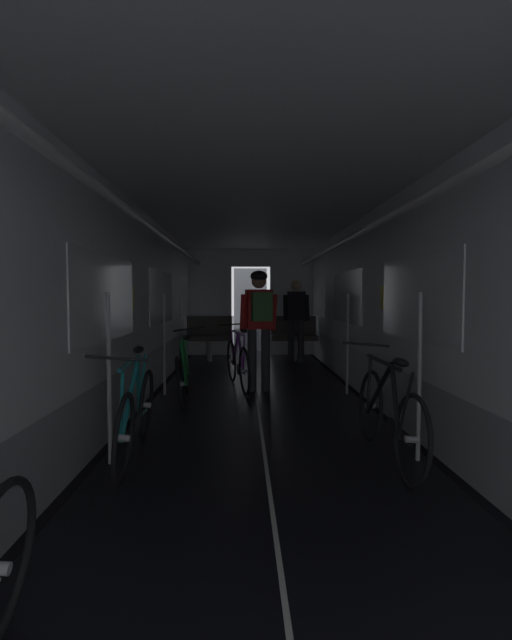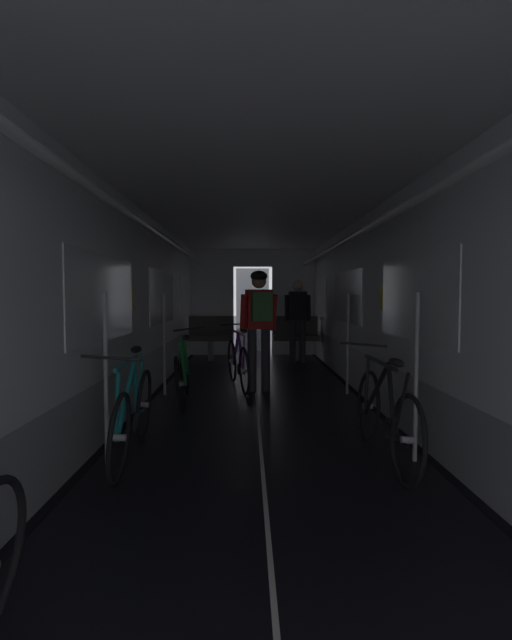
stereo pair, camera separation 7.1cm
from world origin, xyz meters
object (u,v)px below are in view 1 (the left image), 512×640
bicycle_black (388,415)px  bicycle_green (183,373)px  bench_seat_far_right (294,334)px  bicycle_teal (136,413)px  person_standing_near_bench (296,315)px  person_cyclist_aisle (259,317)px  bench_seat_far_left (209,334)px  bicycle_purple_in_aisle (238,362)px

bicycle_black → bicycle_green: (-1.97, 2.13, -0.00)m
bench_seat_far_right → bicycle_teal: bearing=-108.7°
bicycle_green → person_standing_near_bench: bearing=61.8°
bench_seat_far_right → bicycle_black: 5.97m
bench_seat_far_right → bicycle_teal: bench_seat_far_right is taller
bicycle_green → bicycle_teal: bearing=-93.6°
bench_seat_far_right → person_cyclist_aisle: (-0.85, -3.19, 0.50)m
bench_seat_far_left → person_cyclist_aisle: person_cyclist_aisle is taller
person_cyclist_aisle → person_standing_near_bench: bearing=73.1°
bench_seat_far_left → person_standing_near_bench: bearing=-11.8°
bicycle_black → bicycle_green: size_ratio=1.00×
person_standing_near_bench → bicycle_green: bearing=-118.2°
bench_seat_far_left → person_standing_near_bench: 1.89m
bicycle_black → bicycle_teal: 2.10m
bench_seat_far_left → bicycle_green: size_ratio=0.58×
person_cyclist_aisle → bench_seat_far_left: bearing=106.6°
person_standing_near_bench → person_cyclist_aisle: bearing=-106.9°
bench_seat_far_left → bench_seat_far_right: 1.80m
bicycle_green → bicycle_black: bearing=-47.2°
bench_seat_far_right → bicycle_green: bearing=-115.8°
bicycle_teal → person_cyclist_aisle: bearing=67.0°
bench_seat_far_left → bench_seat_far_right: (1.80, 0.00, 0.00)m
bicycle_green → person_standing_near_bench: person_standing_near_bench is taller
bicycle_black → person_cyclist_aisle: bearing=109.3°
bench_seat_far_right → bicycle_purple_in_aisle: bearing=-111.7°
bench_seat_far_left → bicycle_black: bench_seat_far_left is taller
bench_seat_far_right → bicycle_teal: (-1.98, -5.86, -0.18)m
bicycle_black → person_standing_near_bench: person_standing_near_bench is taller
bicycle_green → bicycle_purple_in_aisle: size_ratio=1.02×
person_cyclist_aisle → person_standing_near_bench: person_cyclist_aisle is taller
bench_seat_far_right → bicycle_black: (0.12, -5.97, -0.18)m
bench_seat_far_left → bench_seat_far_right: size_ratio=1.00×
bench_seat_far_right → person_standing_near_bench: person_standing_near_bench is taller
person_cyclist_aisle → bicycle_purple_in_aisle: person_cyclist_aisle is taller
bicycle_green → person_cyclist_aisle: (1.00, 0.64, 0.69)m
person_cyclist_aisle → bicycle_purple_in_aisle: bearing=139.2°
bench_seat_far_left → bicycle_teal: size_ratio=0.58×
bicycle_purple_in_aisle → person_standing_near_bench: person_standing_near_bench is taller
bicycle_teal → bicycle_green: 2.03m
bench_seat_far_right → bicycle_purple_in_aisle: 3.15m
bicycle_purple_in_aisle → bicycle_teal: bearing=-105.6°
bench_seat_far_right → bicycle_green: (-1.85, -3.83, -0.19)m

